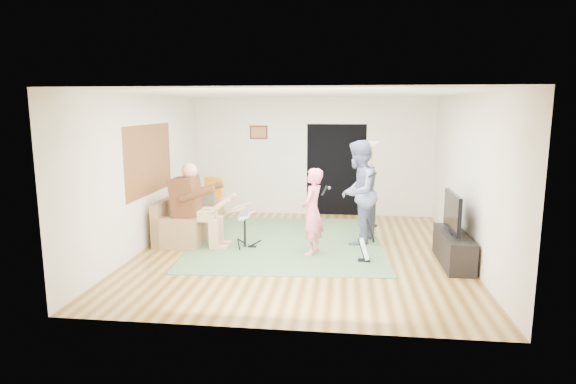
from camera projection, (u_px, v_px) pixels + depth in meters
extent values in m
plane|color=brown|center=(300.00, 251.00, 8.38)|extent=(6.00, 6.00, 0.00)
plane|color=white|center=(301.00, 93.00, 7.90)|extent=(6.00, 6.00, 0.00)
plane|color=brown|center=(149.00, 160.00, 8.62)|extent=(0.00, 2.05, 2.05)
plane|color=black|center=(336.00, 170.00, 11.05)|extent=(2.10, 0.00, 2.10)
cube|color=#3F2314|center=(259.00, 132.00, 11.11)|extent=(0.42, 0.03, 0.32)
cube|color=#456940|center=(287.00, 242.00, 8.95)|extent=(3.69, 3.97, 0.02)
cube|color=olive|center=(191.00, 226.00, 9.35)|extent=(0.80, 1.60, 0.40)
cube|color=olive|center=(174.00, 215.00, 9.35)|extent=(0.15, 1.98, 0.80)
cube|color=olive|center=(204.00, 212.00, 10.21)|extent=(0.80, 0.19, 0.56)
cube|color=olive|center=(175.00, 234.00, 8.46)|extent=(0.80, 0.19, 0.56)
cube|color=#5A3319|center=(187.00, 196.00, 8.57)|extent=(0.42, 0.55, 0.70)
sphere|color=tan|center=(190.00, 171.00, 8.48)|extent=(0.27, 0.27, 0.27)
cylinder|color=black|center=(245.00, 231.00, 8.56)|extent=(0.04, 0.04, 0.57)
cube|color=silver|center=(245.00, 216.00, 8.51)|extent=(0.11, 0.57, 0.03)
imported|color=pink|center=(312.00, 212.00, 8.11)|extent=(0.48, 0.61, 1.48)
imported|color=slate|center=(358.00, 192.00, 8.74)|extent=(0.99, 1.11, 1.90)
cube|color=black|center=(364.00, 261.00, 7.83)|extent=(0.20, 0.16, 0.03)
cube|color=white|center=(364.00, 249.00, 7.80)|extent=(0.16, 0.24, 0.31)
cylinder|color=black|center=(370.00, 230.00, 7.73)|extent=(0.16, 0.04, 0.41)
cylinder|color=black|center=(370.00, 225.00, 10.18)|extent=(0.32, 0.32, 0.03)
cylinder|color=tan|center=(371.00, 186.00, 10.03)|extent=(0.04, 0.04, 1.68)
cone|color=white|center=(372.00, 144.00, 9.88)|extent=(0.28, 0.28, 0.11)
cube|color=beige|center=(210.00, 204.00, 10.09)|extent=(0.53, 0.53, 0.04)
cube|color=orange|center=(212.00, 187.00, 10.22)|extent=(0.42, 0.19, 0.43)
cube|color=black|center=(453.00, 248.00, 7.69)|extent=(0.40, 1.40, 0.50)
cube|color=black|center=(452.00, 212.00, 7.59)|extent=(0.06, 1.01, 0.60)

